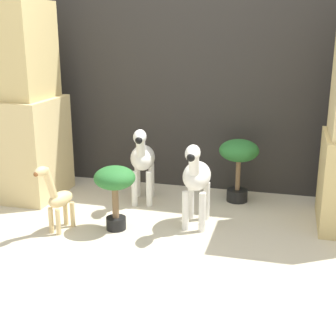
# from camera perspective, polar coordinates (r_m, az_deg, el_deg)

# --- Properties ---
(ground_plane) EXTENTS (14.00, 14.00, 0.00)m
(ground_plane) POSITION_cam_1_polar(r_m,az_deg,el_deg) (3.13, -1.46, -9.21)
(ground_plane) COLOR beige
(wall_back) EXTENTS (6.40, 0.08, 2.20)m
(wall_back) POSITION_cam_1_polar(r_m,az_deg,el_deg) (4.03, 3.44, 12.86)
(wall_back) COLOR #2D2B28
(wall_back) RESTS_ON ground_plane
(rock_pillar_left) EXTENTS (0.60, 0.62, 1.58)m
(rock_pillar_left) POSITION_cam_1_polar(r_m,az_deg,el_deg) (4.03, -17.58, 6.68)
(rock_pillar_left) COLOR #DBC184
(rock_pillar_left) RESTS_ON ground_plane
(zebra_right) EXTENTS (0.21, 0.47, 0.64)m
(zebra_right) POSITION_cam_1_polar(r_m,az_deg,el_deg) (3.27, 3.45, -1.14)
(zebra_right) COLOR white
(zebra_right) RESTS_ON ground_plane
(zebra_left) EXTENTS (0.26, 0.48, 0.64)m
(zebra_left) POSITION_cam_1_polar(r_m,az_deg,el_deg) (3.73, -3.14, 1.13)
(zebra_left) COLOR white
(zebra_left) RESTS_ON ground_plane
(giraffe_figurine) EXTENTS (0.16, 0.34, 0.51)m
(giraffe_figurine) POSITION_cam_1_polar(r_m,az_deg,el_deg) (3.30, -13.35, -3.50)
(giraffe_figurine) COLOR #E0C184
(giraffe_figurine) RESTS_ON ground_plane
(potted_palm_front) EXTENTS (0.32, 0.32, 0.52)m
(potted_palm_front) POSITION_cam_1_polar(r_m,az_deg,el_deg) (3.79, 8.62, 1.32)
(potted_palm_front) COLOR black
(potted_palm_front) RESTS_ON ground_plane
(potted_palm_back) EXTENTS (0.29, 0.29, 0.46)m
(potted_palm_back) POSITION_cam_1_polar(r_m,az_deg,el_deg) (3.24, -6.50, -1.92)
(potted_palm_back) COLOR black
(potted_palm_back) RESTS_ON ground_plane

